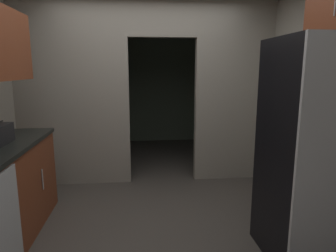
# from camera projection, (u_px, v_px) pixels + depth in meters

# --- Properties ---
(ground) EXTENTS (20.00, 20.00, 0.00)m
(ground) POSITION_uv_depth(u_px,v_px,m) (155.00, 232.00, 3.00)
(ground) COLOR #47423D
(kitchen_partition) EXTENTS (3.57, 0.12, 2.59)m
(kitchen_partition) POSITION_uv_depth(u_px,v_px,m) (144.00, 87.00, 4.15)
(kitchen_partition) COLOR #9E998C
(kitchen_partition) RESTS_ON ground
(adjoining_room_shell) EXTENTS (3.57, 2.57, 2.59)m
(adjoining_room_shell) POSITION_uv_depth(u_px,v_px,m) (144.00, 85.00, 5.92)
(adjoining_room_shell) COLOR slate
(adjoining_room_shell) RESTS_ON ground
(refrigerator) EXTENTS (0.85, 0.77, 1.87)m
(refrigerator) POSITION_uv_depth(u_px,v_px,m) (321.00, 153.00, 2.47)
(refrigerator) COLOR black
(refrigerator) RESTS_ON ground
(dishwasher) EXTENTS (0.02, 0.56, 0.87)m
(dishwasher) POSITION_uv_depth(u_px,v_px,m) (4.00, 232.00, 2.18)
(dishwasher) COLOR #B7BABC
(dishwasher) RESTS_ON ground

